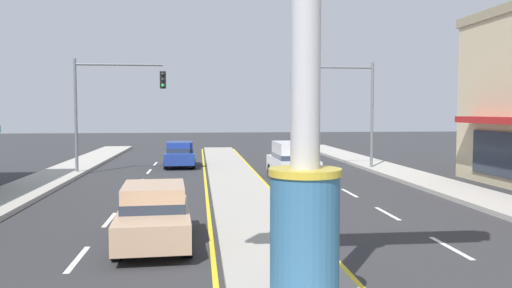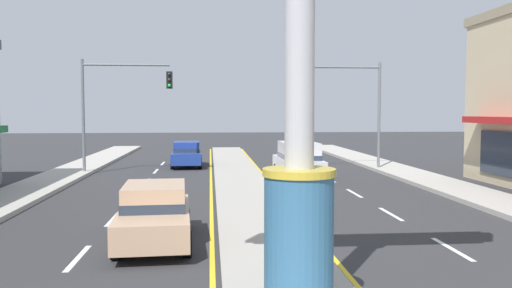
{
  "view_description": "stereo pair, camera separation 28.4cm",
  "coord_description": "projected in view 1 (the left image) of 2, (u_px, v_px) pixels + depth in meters",
  "views": [
    {
      "loc": [
        -1.73,
        -3.05,
        3.42
      ],
      "look_at": [
        -0.3,
        9.86,
        2.6
      ],
      "focal_mm": 36.59,
      "sensor_mm": 36.0,
      "label": 1
    },
    {
      "loc": [
        -1.45,
        -3.07,
        3.42
      ],
      "look_at": [
        -0.3,
        9.86,
        2.6
      ],
      "focal_mm": 36.59,
      "sensor_mm": 36.0,
      "label": 2
    }
  ],
  "objects": [
    {
      "name": "sedan_near_left_lane",
      "position": [
        180.0,
        154.0,
        31.99
      ],
      "size": [
        1.91,
        4.34,
        1.53
      ],
      "color": "navy",
      "rests_on": "ground"
    },
    {
      "name": "sedan_near_right_lane",
      "position": [
        154.0,
        214.0,
        13.4
      ],
      "size": [
        2.01,
        4.39,
        1.53
      ],
      "color": "tan",
      "rests_on": "ground"
    },
    {
      "name": "suv_mid_left_lane",
      "position": [
        293.0,
        160.0,
        25.7
      ],
      "size": [
        2.03,
        4.63,
        1.9
      ],
      "color": "silver",
      "rests_on": "ground"
    },
    {
      "name": "district_sign",
      "position": [
        306.0,
        75.0,
        8.42
      ],
      "size": [
        6.45,
        1.2,
        7.72
      ],
      "color": "#33668C",
      "rests_on": "median_strip"
    },
    {
      "name": "traffic_light_left_side",
      "position": [
        109.0,
        96.0,
        27.84
      ],
      "size": [
        4.86,
        0.46,
        6.2
      ],
      "color": "slate",
      "rests_on": "ground"
    },
    {
      "name": "lane_markings",
      "position": [
        244.0,
        200.0,
        19.94
      ],
      "size": [
        9.2,
        52.0,
        0.01
      ],
      "color": "silver",
      "rests_on": "ground"
    },
    {
      "name": "traffic_light_right_side",
      "position": [
        343.0,
        97.0,
        29.72
      ],
      "size": [
        4.86,
        0.46,
        6.2
      ],
      "color": "slate",
      "rests_on": "ground"
    },
    {
      "name": "sidewalk_right",
      "position": [
        477.0,
        197.0,
        20.29
      ],
      "size": [
        2.45,
        60.0,
        0.18
      ],
      "primitive_type": "cube",
      "color": "#ADA89E",
      "rests_on": "ground"
    },
    {
      "name": "median_strip",
      "position": [
        241.0,
        193.0,
        21.28
      ],
      "size": [
        2.46,
        52.0,
        0.14
      ],
      "primitive_type": "cube",
      "color": "#A39E93",
      "rests_on": "ground"
    }
  ]
}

